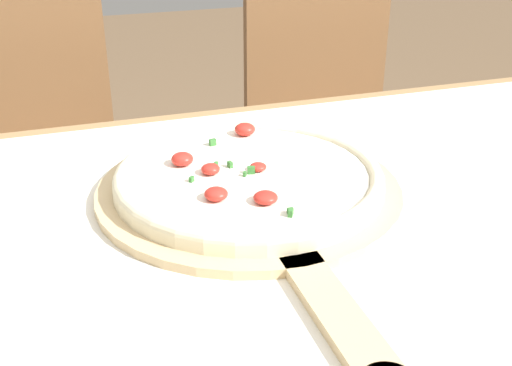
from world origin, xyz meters
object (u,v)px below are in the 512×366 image
at_px(pizza, 249,177).
at_px(chair_right, 324,128).
at_px(pizza_peel, 254,196).
at_px(chair_left, 34,164).

distance_m(pizza, chair_right, 0.86).
bearing_deg(pizza_peel, pizza, 91.02).
relative_size(pizza_peel, chair_left, 0.68).
height_order(chair_left, chair_right, same).
bearing_deg(pizza, chair_left, 112.74).
bearing_deg(chair_left, pizza_peel, -63.84).
distance_m(pizza_peel, chair_right, 0.87).
distance_m(chair_left, chair_right, 0.72).
bearing_deg(chair_left, chair_right, 3.97).
height_order(pizza, chair_left, chair_left).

